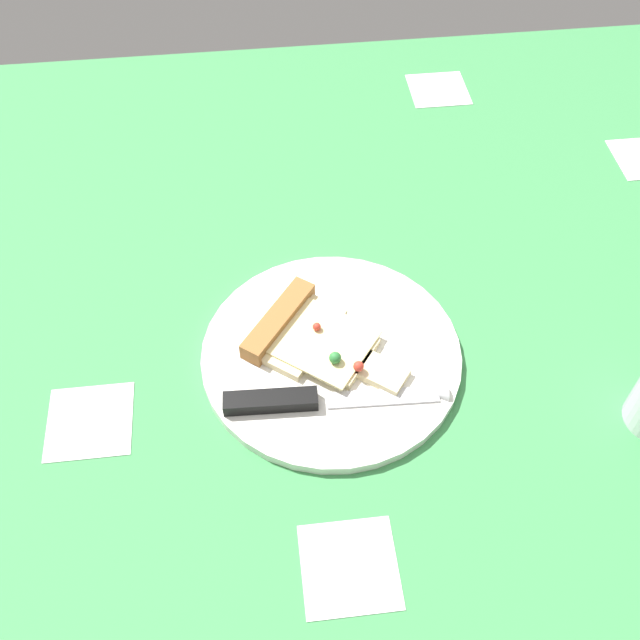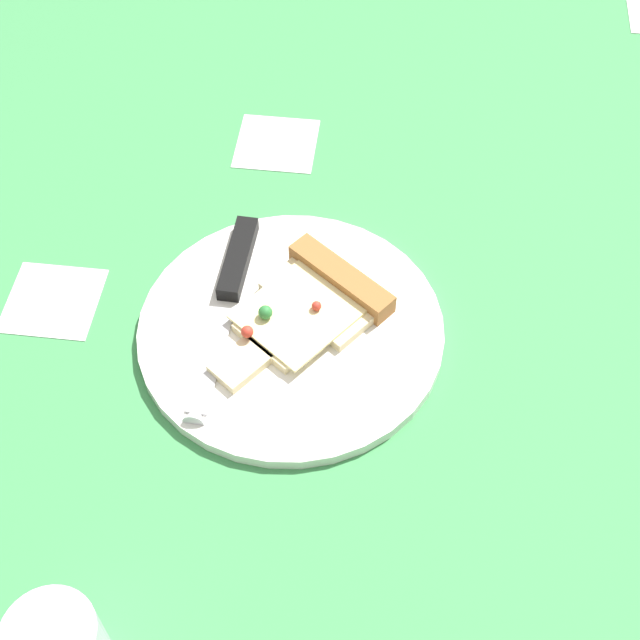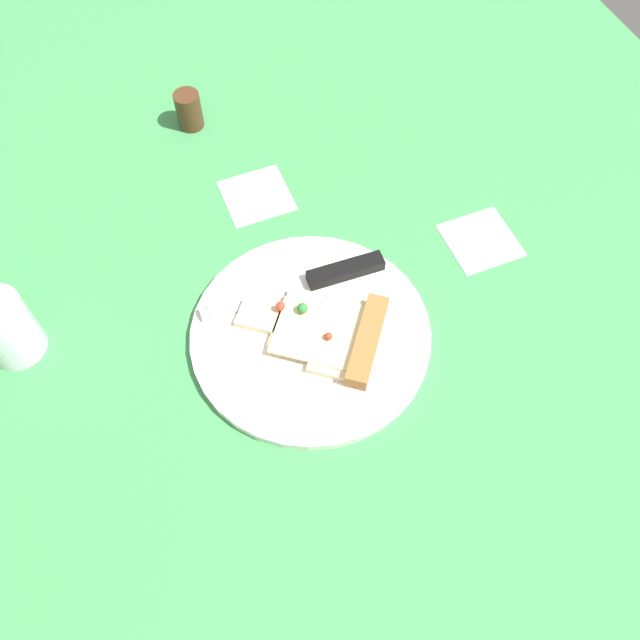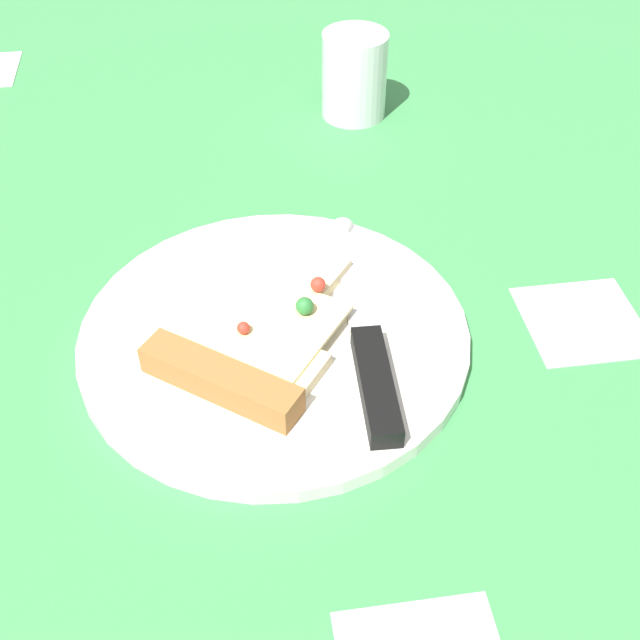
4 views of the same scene
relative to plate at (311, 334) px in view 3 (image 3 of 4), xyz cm
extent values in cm
cube|color=#3D8C4C|center=(2.48, -9.27, -2.12)|extent=(148.44, 148.44, 3.00)
cube|color=white|center=(-1.29, -24.02, -0.72)|extent=(9.00, 9.00, 0.20)
cube|color=white|center=(-26.65, -5.36, -0.72)|extent=(9.00, 9.00, 0.20)
cylinder|color=white|center=(0.00, 0.00, 0.00)|extent=(29.31, 29.31, 1.24)
cube|color=beige|center=(-3.18, 2.42, 1.12)|extent=(11.44, 12.39, 1.00)
cube|color=beige|center=(1.19, -0.91, 1.12)|extent=(8.82, 9.12, 1.00)
cube|color=beige|center=(5.17, -3.94, 1.12)|extent=(6.32, 6.01, 1.00)
cube|color=#F2E099|center=(-0.80, 0.61, 1.77)|extent=(13.53, 13.38, 0.30)
cube|color=#9E6633|center=(-5.57, 4.24, 1.72)|extent=(9.34, 11.12, 2.20)
sphere|color=red|center=(-1.38, 2.31, 2.39)|extent=(0.94, 0.94, 0.94)
sphere|color=red|center=(2.85, -3.68, 2.50)|extent=(1.17, 1.17, 1.17)
sphere|color=#2D7A38|center=(0.10, -2.34, 2.59)|extent=(1.35, 1.35, 1.35)
cube|color=silver|center=(4.73, -6.79, 0.77)|extent=(12.07, 2.49, 0.30)
cone|color=silver|center=(10.72, -7.04, 0.77)|extent=(2.08, 2.08, 2.00)
cube|color=black|center=(-7.26, -6.31, 1.42)|extent=(10.08, 2.60, 1.60)
cylinder|color=white|center=(33.44, -11.92, 3.80)|extent=(6.79, 6.79, 8.84)
cylinder|color=#4C2D19|center=(3.21, -41.05, 2.20)|extent=(3.79, 3.79, 5.64)
camera|label=1|loc=(-6.82, -47.88, 67.03)|focal=40.96mm
camera|label=2|loc=(52.21, 9.01, 70.86)|focal=51.78mm
camera|label=3|loc=(14.08, 38.24, 71.13)|focal=37.71mm
camera|label=4|loc=(-43.29, 2.78, 42.36)|focal=44.94mm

